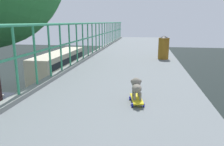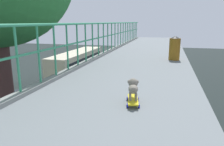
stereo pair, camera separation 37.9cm
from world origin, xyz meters
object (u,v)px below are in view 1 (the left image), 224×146
object	(u,v)px
toy_skateboard	(137,99)
litter_bin	(164,47)
city_bus	(60,63)
small_dog	(137,86)
car_green_fifth	(16,137)
car_yellow_cab_sixth	(1,107)

from	to	relation	value
toy_skateboard	litter_bin	bearing A→B (deg)	80.91
city_bus	small_dog	world-z (taller)	small_dog
toy_skateboard	small_dog	world-z (taller)	small_dog
car_green_fifth	car_yellow_cab_sixth	size ratio (longest dim) A/B	1.11
small_dog	litter_bin	distance (m)	4.58
car_green_fifth	city_bus	xyz separation A→B (m)	(-3.63, 15.07, 1.09)
car_yellow_cab_sixth	toy_skateboard	xyz separation A→B (m)	(9.96, -9.67, 4.71)
car_yellow_cab_sixth	small_dog	world-z (taller)	small_dog
city_bus	toy_skateboard	distance (m)	23.80
toy_skateboard	car_yellow_cab_sixth	bearing A→B (deg)	135.85
city_bus	litter_bin	xyz separation A→B (m)	(10.95, -16.63, 4.01)
car_green_fifth	city_bus	distance (m)	15.54
car_green_fifth	toy_skateboard	bearing A→B (deg)	-42.83
car_yellow_cab_sixth	small_dog	bearing A→B (deg)	-44.04
car_green_fifth	city_bus	size ratio (longest dim) A/B	0.37
car_yellow_cab_sixth	small_dog	size ratio (longest dim) A/B	10.00
car_yellow_cab_sixth	litter_bin	bearing A→B (deg)	-25.55
car_yellow_cab_sixth	toy_skateboard	size ratio (longest dim) A/B	7.35
city_bus	litter_bin	bearing A→B (deg)	-56.63
city_bus	car_green_fifth	bearing A→B (deg)	-76.47
toy_skateboard	car_green_fifth	bearing A→B (deg)	137.17
car_green_fifth	city_bus	world-z (taller)	city_bus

